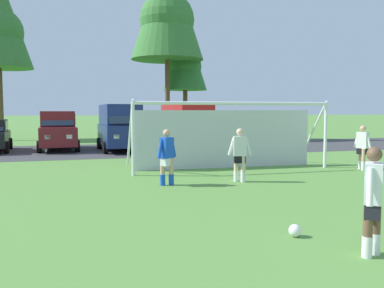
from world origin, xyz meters
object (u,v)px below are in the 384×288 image
at_px(soccer_ball, 295,230).
at_px(parked_car_slot_center, 187,126).
at_px(parked_car_slot_center_left, 120,126).
at_px(player_winger_left, 362,148).
at_px(soccer_goal, 228,134).
at_px(parked_car_slot_center_right, 223,133).
at_px(player_midfield_center, 167,157).
at_px(player_defender_far, 240,155).
at_px(parked_car_slot_right, 246,131).
at_px(player_striker_near, 373,202).
at_px(parked_car_slot_left, 58,130).

bearing_deg(soccer_ball, parked_car_slot_center, 80.84).
bearing_deg(parked_car_slot_center_left, player_winger_left, -52.45).
bearing_deg(soccer_goal, player_winger_left, -20.96).
bearing_deg(parked_car_slot_center_right, player_midfield_center, -118.60).
distance_m(player_defender_far, parked_car_slot_right, 13.81).
relative_size(soccer_ball, player_defender_far, 0.13).
xyz_separation_m(player_midfield_center, parked_car_slot_right, (8.07, 12.46, 0.05)).
relative_size(soccer_goal, parked_car_slot_center, 1.52).
distance_m(player_striker_near, parked_car_slot_center_right, 17.62).
height_order(parked_car_slot_left, parked_car_slot_center_right, parked_car_slot_left).
bearing_deg(parked_car_slot_center_left, parked_car_slot_center_right, -4.20).
distance_m(soccer_ball, parked_car_slot_center_right, 16.70).
bearing_deg(player_striker_near, player_winger_left, 51.52).
height_order(soccer_goal, parked_car_slot_center, soccer_goal).
relative_size(parked_car_slot_center_left, parked_car_slot_center, 0.99).
distance_m(player_midfield_center, player_defender_far, 2.27).
bearing_deg(soccer_ball, parked_car_slot_left, 103.92).
bearing_deg(parked_car_slot_left, parked_car_slot_center, -16.06).
xyz_separation_m(player_striker_near, parked_car_slot_center_left, (-1.71, 17.55, 0.52)).
bearing_deg(soccer_goal, player_defender_far, -104.53).
distance_m(soccer_ball, player_midfield_center, 5.55).
relative_size(player_defender_far, parked_car_slot_center_left, 0.34).
bearing_deg(player_winger_left, parked_car_slot_center_left, 127.55).
distance_m(player_striker_near, player_winger_left, 9.63).
height_order(player_defender_far, parked_car_slot_center, parked_car_slot_center).
relative_size(parked_car_slot_left, parked_car_slot_center_right, 1.09).
xyz_separation_m(soccer_goal, player_striker_near, (-1.38, -9.30, -0.47)).
height_order(player_winger_left, parked_car_slot_center_left, parked_car_slot_center_left).
distance_m(player_winger_left, parked_car_slot_center, 10.18).
height_order(parked_car_slot_left, parked_car_slot_center, parked_car_slot_center).
distance_m(soccer_goal, parked_car_slot_center_right, 8.31).
height_order(player_defender_far, parked_car_slot_center_right, parked_car_slot_center_right).
distance_m(soccer_goal, parked_car_slot_left, 11.49).
bearing_deg(player_midfield_center, soccer_goal, 42.57).
relative_size(soccer_goal, player_striker_near, 4.55).
bearing_deg(soccer_ball, player_striker_near, -62.05).
bearing_deg(parked_car_slot_center_left, player_striker_near, -84.44).
bearing_deg(parked_car_slot_center_right, player_defender_far, -108.20).
relative_size(parked_car_slot_center, parked_car_slot_center_right, 1.14).
relative_size(parked_car_slot_center_left, parked_car_slot_right, 1.14).
distance_m(parked_car_slot_center_left, parked_car_slot_center, 3.70).
distance_m(player_winger_left, parked_car_slot_center_left, 12.64).
bearing_deg(parked_car_slot_left, player_striker_near, -75.17).
distance_m(player_winger_left, parked_car_slot_center_right, 9.76).
relative_size(player_defender_far, parked_car_slot_right, 0.38).
xyz_separation_m(soccer_ball, parked_car_slot_center_right, (4.76, 15.99, 0.77)).
bearing_deg(player_winger_left, player_defender_far, -168.75).
distance_m(player_striker_near, parked_car_slot_left, 19.51).
relative_size(soccer_goal, player_midfield_center, 4.55).
bearing_deg(player_winger_left, parked_car_slot_center, 113.53).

